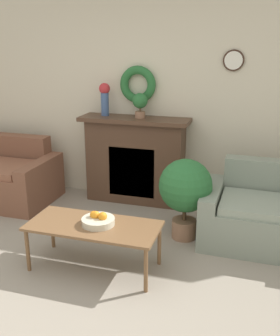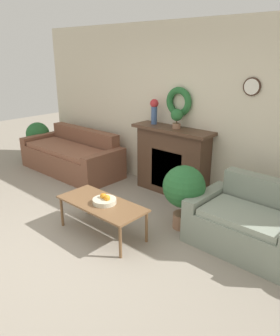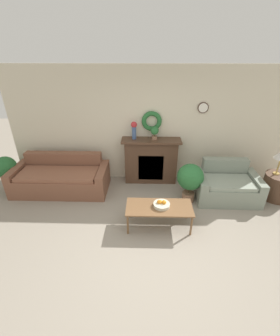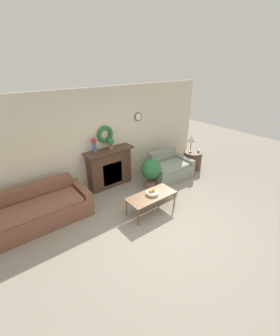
% 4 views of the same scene
% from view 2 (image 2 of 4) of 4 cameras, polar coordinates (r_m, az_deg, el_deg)
% --- Properties ---
extents(ground_plane, '(16.00, 16.00, 0.00)m').
position_cam_2_polar(ground_plane, '(4.13, -14.18, -13.88)').
color(ground_plane, gray).
extents(wall_back, '(6.80, 0.17, 2.70)m').
position_cam_2_polar(wall_back, '(5.31, 7.60, 9.83)').
color(wall_back, beige).
rests_on(wall_back, ground_plane).
extents(fireplace, '(1.38, 0.41, 1.11)m').
position_cam_2_polar(fireplace, '(5.36, 5.61, 1.27)').
color(fireplace, '#4C3323').
rests_on(fireplace, ground_plane).
extents(couch_left, '(2.14, 0.93, 0.80)m').
position_cam_2_polar(couch_left, '(6.56, -11.72, 1.98)').
color(couch_left, brown).
rests_on(couch_left, ground_plane).
extents(loveseat_right, '(1.35, 0.89, 0.81)m').
position_cam_2_polar(loveseat_right, '(4.18, 18.49, -9.30)').
color(loveseat_right, gray).
rests_on(loveseat_right, ground_plane).
extents(coffee_table, '(1.20, 0.53, 0.44)m').
position_cam_2_polar(coffee_table, '(4.20, -6.69, -6.49)').
color(coffee_table, brown).
rests_on(coffee_table, ground_plane).
extents(fruit_bowl, '(0.30, 0.30, 0.12)m').
position_cam_2_polar(fruit_bowl, '(4.16, -6.20, -5.57)').
color(fruit_bowl, beige).
rests_on(fruit_bowl, coffee_table).
extents(vase_on_mantel_left, '(0.14, 0.14, 0.41)m').
position_cam_2_polar(vase_on_mantel_left, '(5.42, 2.49, 10.14)').
color(vase_on_mantel_left, '#3D5684').
rests_on(vase_on_mantel_left, fireplace).
extents(potted_plant_on_mantel, '(0.19, 0.19, 0.30)m').
position_cam_2_polar(potted_plant_on_mantel, '(5.13, 6.43, 8.87)').
color(potted_plant_on_mantel, '#8E664C').
rests_on(potted_plant_on_mantel, fireplace).
extents(potted_plant_floor_by_couch, '(0.51, 0.51, 0.79)m').
position_cam_2_polar(potted_plant_floor_by_couch, '(7.58, -17.34, 5.39)').
color(potted_plant_floor_by_couch, '#8E664C').
rests_on(potted_plant_floor_by_couch, ground_plane).
extents(potted_plant_floor_by_loveseat, '(0.56, 0.56, 0.87)m').
position_cam_2_polar(potted_plant_floor_by_loveseat, '(4.29, 7.64, -3.68)').
color(potted_plant_floor_by_loveseat, '#8E664C').
rests_on(potted_plant_floor_by_loveseat, ground_plane).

